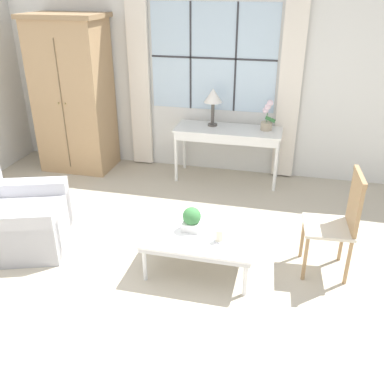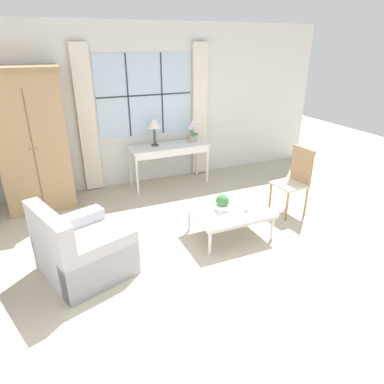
{
  "view_description": "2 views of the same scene",
  "coord_description": "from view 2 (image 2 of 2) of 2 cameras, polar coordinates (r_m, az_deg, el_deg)",
  "views": [
    {
      "loc": [
        1.12,
        -2.85,
        2.54
      ],
      "look_at": [
        0.33,
        0.42,
        0.87
      ],
      "focal_mm": 40.0,
      "sensor_mm": 36.0,
      "label": 1
    },
    {
      "loc": [
        -1.74,
        -3.03,
        2.48
      ],
      "look_at": [
        -0.11,
        0.7,
        0.68
      ],
      "focal_mm": 32.0,
      "sensor_mm": 36.0,
      "label": 2
    }
  ],
  "objects": [
    {
      "name": "wall_back_windowed",
      "position": [
        6.39,
        -7.78,
        13.87
      ],
      "size": [
        7.2,
        0.14,
        2.8
      ],
      "color": "silver",
      "rests_on": "ground_plane"
    },
    {
      "name": "potted_orchid",
      "position": [
        6.49,
        0.05,
        9.81
      ],
      "size": [
        0.19,
        0.15,
        0.41
      ],
      "color": "tan",
      "rests_on": "console_table"
    },
    {
      "name": "table_lamp",
      "position": [
        6.19,
        -6.35,
        11.19
      ],
      "size": [
        0.25,
        0.25,
        0.51
      ],
      "color": "#4C4742",
      "rests_on": "console_table"
    },
    {
      "name": "armchair_upholstered",
      "position": [
        4.15,
        -17.85,
        -9.36
      ],
      "size": [
        1.12,
        1.16,
        0.89
      ],
      "color": "#B2B2B7",
      "rests_on": "ground_plane"
    },
    {
      "name": "coffee_table",
      "position": [
        4.67,
        6.42,
        -3.43
      ],
      "size": [
        1.04,
        0.76,
        0.39
      ],
      "color": "silver",
      "rests_on": "ground_plane"
    },
    {
      "name": "ground_plane",
      "position": [
        4.28,
        5.15,
        -11.64
      ],
      "size": [
        14.0,
        14.0,
        0.0
      ],
      "primitive_type": "plane",
      "color": "#B2A893"
    },
    {
      "name": "potted_plant_small",
      "position": [
        4.58,
        5.1,
        -1.79
      ],
      "size": [
        0.18,
        0.18,
        0.23
      ],
      "color": "white",
      "rests_on": "coffee_table"
    },
    {
      "name": "side_chair_wooden",
      "position": [
        5.43,
        16.85,
        2.42
      ],
      "size": [
        0.47,
        0.47,
        1.04
      ],
      "color": "beige",
      "rests_on": "ground_plane"
    },
    {
      "name": "console_table",
      "position": [
        6.31,
        -3.89,
        7.06
      ],
      "size": [
        1.44,
        0.55,
        0.74
      ],
      "color": "white",
      "rests_on": "ground_plane"
    },
    {
      "name": "armoire",
      "position": [
        5.81,
        -25.05,
        7.75
      ],
      "size": [
        1.06,
        0.73,
        2.16
      ],
      "color": "tan",
      "rests_on": "ground_plane"
    },
    {
      "name": "pillar_candle",
      "position": [
        4.64,
        9.16,
        -2.49
      ],
      "size": [
        0.1,
        0.1,
        0.14
      ],
      "color": "silver",
      "rests_on": "coffee_table"
    }
  ]
}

